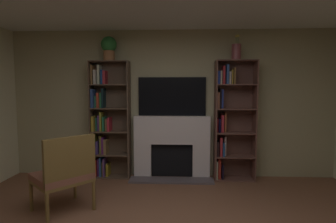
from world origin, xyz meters
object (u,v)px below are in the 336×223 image
Objects in this scene: tv at (172,97)px; potted_plant at (109,47)px; bookshelf_left at (106,122)px; bookshelf_right at (230,120)px; vase_with_flowers at (236,52)px; armchair at (65,173)px; fireplace at (172,146)px.

potted_plant reaches higher than tv.
bookshelf_left is 1.00× the size of bookshelf_right.
potted_plant is (-2.09, -0.03, 1.25)m from bookshelf_right.
armchair is (-2.40, -1.41, -1.68)m from vase_with_flowers.
vase_with_flowers is at bearing 0.00° from potted_plant.
vase_with_flowers is (1.09, -0.12, 0.76)m from tv.
potted_plant is 2.18m from vase_with_flowers.
tv is 0.58× the size of bookshelf_left.
bookshelf_left is 2.05× the size of armchair.
fireplace is 1.24m from bookshelf_left.
fireplace is at bearing 0.29° from bookshelf_left.
potted_plant is (-1.09, -0.05, 1.73)m from fireplace.
fireplace reaches higher than armchair.
potted_plant reaches higher than armchair.
tv is 1.39m from potted_plant.
fireplace is at bearing 48.07° from armchair.
armchair is at bearing -131.93° from fireplace.
tv is 1.19× the size of armchair.
armchair is (-0.14, -1.45, -0.46)m from bookshelf_left.
bookshelf_right is at bearing -1.22° from fireplace.
bookshelf_right is 2.05× the size of armchair.
bookshelf_right is at bearing 31.84° from armchair.
potted_plant reaches higher than bookshelf_right.
vase_with_flowers reaches higher than bookshelf_left.
tv is at bearing 175.04° from bookshelf_right.
armchair is at bearing -95.56° from bookshelf_left.
vase_with_flowers is (2.17, 0.00, -0.09)m from potted_plant.
fireplace is at bearing -90.00° from tv.
vase_with_flowers is (1.09, -0.05, 1.63)m from fireplace.
vase_with_flowers is 3.25m from armchair.
bookshelf_right is (1.00, -0.09, -0.40)m from tv.
fireplace is 1.96m from vase_with_flowers.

